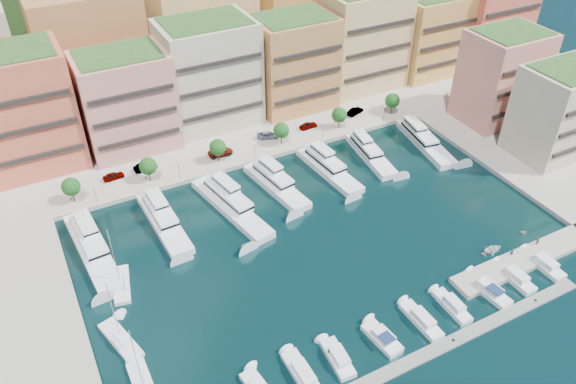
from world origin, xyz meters
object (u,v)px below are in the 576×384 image
sailboat_1 (121,341)px  car_1 (145,167)px  car_3 (268,135)px  tender_1 (484,253)px  tree_2 (218,147)px  car_4 (308,125)px  tree_0 (71,187)px  lamppost_3 (323,128)px  lamppost_4 (385,111)px  yacht_3 (275,182)px  yacht_1 (163,220)px  yacht_5 (369,152)px  lamppost_0 (94,191)px  tree_3 (281,130)px  cruiser_5 (421,320)px  yacht_2 (229,203)px  yacht_0 (91,246)px  sailboat_2 (122,285)px  cruiser_6 (452,306)px  car_2 (221,152)px  tender_3 (523,232)px  cruiser_4 (382,338)px  cruiser_8 (515,278)px  cruiser_9 (544,264)px  cruiser_7 (488,290)px  car_0 (113,176)px  tree_5 (392,101)px  person_0 (512,252)px  lamppost_2 (255,147)px  person_1 (537,241)px  tree_1 (148,166)px  tree_4 (339,115)px  yacht_4 (327,168)px  cruiser_3 (338,359)px  lamppost_1 (179,168)px  car_5 (355,111)px  cruiser_2 (303,375)px

sailboat_1 → car_1: (16.82, 43.62, 1.53)m
car_3 → tender_1: bearing=-141.8°
tree_2 → car_4: bearing=7.9°
tree_0 → tender_1: bearing=-38.2°
lamppost_3 → lamppost_4: size_ratio=1.00×
lamppost_4 → yacht_3: size_ratio=0.21×
yacht_1 → car_4: yacht_1 is taller
lamppost_4 → yacht_5: size_ratio=0.22×
lamppost_0 → car_3: 42.91m
tree_0 → yacht_3: (39.42, -13.48, -3.53)m
lamppost_3 → lamppost_4: same height
tree_3 → yacht_1: size_ratio=0.27×
tender_1 → cruiser_5: bearing=114.2°
tree_2 → yacht_3: bearing=-61.2°
lamppost_4 → yacht_2: yacht_2 is taller
yacht_0 → sailboat_2: sailboat_2 is taller
cruiser_6 → car_2: 62.69m
cruiser_5 → tender_3: size_ratio=6.33×
lamppost_0 → car_3: lamppost_0 is taller
cruiser_4 → car_4: bearing=71.0°
cruiser_8 → cruiser_9: size_ratio=0.97×
yacht_5 → cruiser_6: size_ratio=2.39×
tree_3 → cruiser_8: size_ratio=0.69×
car_4 → cruiser_7: bearing=177.7°
cruiser_4 → car_0: 67.97m
tree_5 → person_0: 55.28m
lamppost_2 → sailboat_1: sailboat_1 is taller
yacht_0 → cruiser_5: size_ratio=2.80×
lamppost_2 → tender_1: bearing=-63.2°
person_0 → yacht_3: bearing=-14.5°
cruiser_8 → person_1: size_ratio=5.09×
yacht_5 → person_1: bearing=-76.2°
tree_1 → tree_4: bearing=0.0°
yacht_4 → cruiser_3: yacht_4 is taller
person_1 → cruiser_3: bearing=-18.1°
cruiser_7 → lamppost_1: bearing=123.0°
tree_4 → car_5: (7.54, 4.08, -2.91)m
lamppost_1 → sailboat_1: bearing=-121.5°
cruiser_8 → car_0: bearing=131.7°
car_3 → tree_4: bearing=-82.7°
yacht_2 → cruiser_6: size_ratio=3.11×
cruiser_7 → tree_0: bearing=135.1°
cruiser_4 → car_2: 60.40m
cruiser_7 → car_3: bearing=100.8°
cruiser_2 → sailboat_1: (-22.34, 18.94, -0.24)m
cruiser_3 → sailboat_2: sailboat_2 is taller
lamppost_0 → cruiser_4: (32.13, -55.79, -3.26)m
cruiser_9 → tender_3: size_ratio=6.12×
sailboat_2 → car_5: sailboat_2 is taller
tree_2 → yacht_4: (20.52, -13.79, -3.65)m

